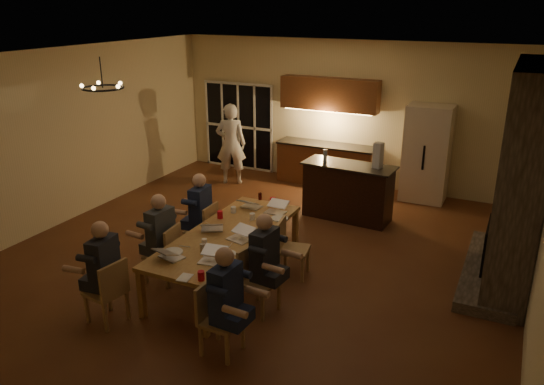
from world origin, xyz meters
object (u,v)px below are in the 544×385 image
(can_silver, at_px, (202,248))
(plate_near, at_px, (228,254))
(laptop_d, at_px, (239,233))
(bar_island, at_px, (348,192))
(mug_back, at_px, (233,210))
(refrigerator, at_px, (427,154))
(bar_bottle, at_px, (325,156))
(chair_left_far, at_px, (201,229))
(redcup_near, at_px, (201,276))
(chair_right_near, at_px, (222,320))
(person_right_mid, at_px, (265,262))
(laptop_e, at_px, (252,201))
(bar_blender, at_px, (378,155))
(chair_left_mid, at_px, (162,253))
(plate_left, at_px, (173,252))
(redcup_far, at_px, (273,201))
(person_left_near, at_px, (105,271))
(mug_front, at_px, (204,242))
(mug_mid, at_px, (252,216))
(person_left_mid, at_px, (161,239))
(laptop_a, at_px, (171,250))
(laptop_b, at_px, (211,255))
(can_cola, at_px, (260,196))
(plate_far, at_px, (280,218))
(person_left_far, at_px, (201,214))
(person_right_near, at_px, (226,302))
(chair_left_near, at_px, (105,291))
(standing_person, at_px, (231,144))
(chandelier, at_px, (103,88))
(laptop_f, at_px, (275,206))
(chair_right_mid, at_px, (260,281))
(laptop_c, at_px, (212,222))
(chair_right_far, at_px, (294,249))
(redcup_mid, at_px, (220,215))

(can_silver, height_order, plate_near, can_silver)
(laptop_d, bearing_deg, bar_island, 93.15)
(mug_back, distance_m, plate_near, 1.50)
(refrigerator, distance_m, bar_bottle, 2.36)
(chair_left_far, relative_size, redcup_near, 7.42)
(chair_left_far, distance_m, chair_right_near, 2.68)
(bar_bottle, bearing_deg, person_right_mid, -82.42)
(laptop_e, relative_size, redcup_near, 2.67)
(bar_blender, bearing_deg, chair_left_mid, -107.35)
(chair_left_far, relative_size, plate_left, 3.20)
(redcup_far, bearing_deg, redcup_near, -83.14)
(chair_left_mid, distance_m, person_left_near, 1.15)
(mug_front, relative_size, mug_mid, 1.00)
(person_left_mid, relative_size, laptop_a, 4.31)
(laptop_b, xyz_separation_m, can_cola, (-0.49, 2.35, -0.05))
(redcup_near, relative_size, redcup_far, 1.00)
(chair_left_mid, bearing_deg, plate_far, 128.49)
(person_left_mid, bearing_deg, mug_mid, 145.48)
(bar_island, bearing_deg, person_left_far, -120.69)
(person_left_mid, relative_size, can_silver, 11.50)
(chair_left_mid, height_order, laptop_b, laptop_b)
(person_right_near, distance_m, laptop_b, 0.92)
(plate_left, xyz_separation_m, bar_blender, (1.73, 3.97, 0.56))
(chair_left_near, height_order, bar_blender, bar_blender)
(chair_left_near, height_order, laptop_d, laptop_d)
(bar_island, bearing_deg, laptop_d, -96.83)
(bar_bottle, bearing_deg, person_left_mid, -109.20)
(standing_person, bearing_deg, mug_back, 97.32)
(chair_right_near, relative_size, person_right_near, 0.64)
(chandelier, bearing_deg, redcup_near, -27.10)
(standing_person, xyz_separation_m, laptop_f, (2.50, -2.92, -0.06))
(person_right_mid, height_order, redcup_near, person_right_mid)
(mug_mid, height_order, mug_back, same)
(chair_right_mid, distance_m, plate_near, 0.57)
(laptop_a, bearing_deg, person_left_near, 58.07)
(redcup_far, bearing_deg, plate_near, -82.25)
(redcup_near, bearing_deg, laptop_c, 116.85)
(can_silver, xyz_separation_m, can_cola, (-0.21, 2.14, 0.00))
(chair_right_far, height_order, plate_near, chair_right_far)
(chair_right_near, bearing_deg, laptop_f, 13.10)
(laptop_f, height_order, redcup_near, laptop_f)
(chair_left_far, bearing_deg, person_left_mid, -2.63)
(chair_right_near, height_order, redcup_near, chair_right_near)
(chandelier, distance_m, mug_mid, 2.95)
(laptop_b, bearing_deg, chair_right_near, -59.85)
(laptop_c, bearing_deg, laptop_b, 91.69)
(chair_left_near, xyz_separation_m, redcup_far, (0.95, 3.00, 0.37))
(chair_left_near, height_order, redcup_mid, chair_left_near)
(person_left_near, height_order, chandelier, chandelier)
(plate_far, bearing_deg, refrigerator, 68.98)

